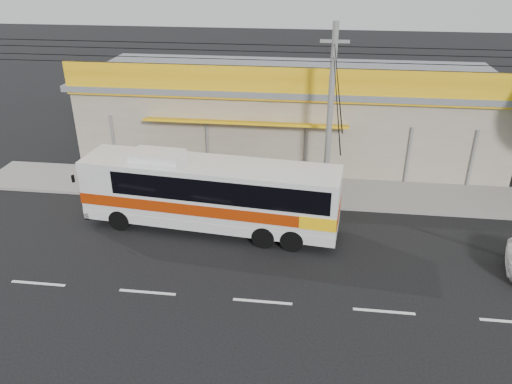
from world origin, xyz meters
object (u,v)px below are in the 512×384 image
motorbike_red (188,169)px  motorbike_dark (146,163)px  utility_pole (334,56)px  coach_bus (214,191)px

motorbike_red → motorbike_dark: bearing=68.9°
motorbike_red → motorbike_dark: motorbike_dark is taller
utility_pole → coach_bus: bearing=-144.3°
motorbike_red → motorbike_dark: size_ratio=1.00×
motorbike_dark → utility_pole: bearing=-87.8°
motorbike_dark → coach_bus: bearing=-125.0°
coach_bus → utility_pole: bearing=41.4°
motorbike_dark → utility_pole: (9.10, -1.44, 5.89)m
motorbike_red → utility_pole: 9.17m
motorbike_dark → utility_pole: 10.93m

